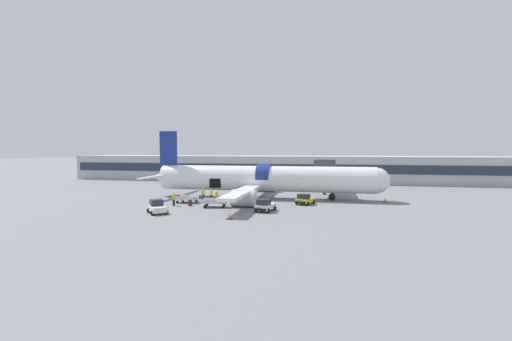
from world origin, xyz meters
name	(u,v)px	position (x,y,z in m)	size (l,w,h in m)	color
ground_plane	(241,205)	(0.00, 0.00, 0.00)	(500.00, 500.00, 0.00)	slate
terminal_strip	(279,168)	(0.00, 37.10, 2.91)	(100.18, 12.72, 5.83)	#B2B2B7
jet_bridge_stub	(325,169)	(10.83, 11.84, 4.30)	(3.20, 8.38, 5.82)	#4C4C51
airplane	(261,179)	(1.52, 6.64, 2.88)	(36.33, 31.62, 10.24)	white
baggage_tug_lead	(265,206)	(4.00, -4.16, 0.66)	(2.46, 3.37, 1.52)	silver
baggage_tug_mid	(157,207)	(-7.95, -7.87, 0.68)	(3.02, 3.15, 1.56)	silver
baggage_tug_rear	(305,200)	(8.31, 2.08, 0.63)	(2.70, 3.26, 1.43)	yellow
baggage_cart_loading	(187,199)	(-7.66, 0.16, 0.47)	(3.82, 2.18, 0.96)	silver
baggage_cart_queued	(216,203)	(-2.63, -2.46, 0.56)	(4.25, 2.60, 1.16)	#B7BABF
ground_crew_loader_a	(174,199)	(-8.43, -2.47, 0.90)	(0.43, 0.60, 1.72)	black
ground_crew_loader_b	(203,194)	(-6.29, 2.74, 0.95)	(0.63, 0.52, 1.81)	#2D2D33
ground_crew_driver	(211,194)	(-5.17, 2.99, 0.88)	(0.46, 0.58, 1.67)	#1E2338
ground_crew_supervisor	(217,196)	(-3.50, 0.43, 0.96)	(0.58, 0.58, 1.82)	black
suitcase_on_tarmac_upright	(190,203)	(-6.20, -2.33, 0.36)	(0.46, 0.29, 0.83)	#4C1E1E
safety_cone_nose	(385,200)	(19.19, 5.94, 0.29)	(0.63, 0.63, 0.63)	black
safety_cone_engine_left	(229,216)	(1.15, -9.52, 0.31)	(0.63, 0.63, 0.66)	black
safety_cone_wingtip	(256,205)	(2.47, -1.77, 0.27)	(0.63, 0.63, 0.58)	black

